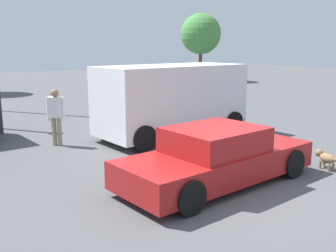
# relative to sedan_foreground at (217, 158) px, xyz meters

# --- Properties ---
(ground_plane) EXTENTS (80.00, 80.00, 0.00)m
(ground_plane) POSITION_rel_sedan_foreground_xyz_m (-0.01, -0.27, -0.57)
(ground_plane) COLOR #515154
(sedan_foreground) EXTENTS (4.70, 2.32, 1.23)m
(sedan_foreground) POSITION_rel_sedan_foreground_xyz_m (0.00, 0.00, 0.00)
(sedan_foreground) COLOR maroon
(sedan_foreground) RESTS_ON ground_plane
(dog) EXTENTS (0.30, 0.68, 0.43)m
(dog) POSITION_rel_sedan_foreground_xyz_m (2.83, -0.60, -0.29)
(dog) COLOR olive
(dog) RESTS_ON ground_plane
(van_white) EXTENTS (5.04, 2.72, 2.29)m
(van_white) POSITION_rel_sedan_foreground_xyz_m (1.57, 4.23, 0.66)
(van_white) COLOR white
(van_white) RESTS_ON ground_plane
(pedestrian) EXTENTS (0.45, 0.45, 1.66)m
(pedestrian) POSITION_rel_sedan_foreground_xyz_m (-1.94, 5.04, 0.42)
(pedestrian) COLOR gray
(pedestrian) RESTS_ON ground_plane
(tree_back_center) EXTENTS (3.29, 3.29, 5.48)m
(tree_back_center) POSITION_rel_sedan_foreground_xyz_m (14.52, 20.24, 3.24)
(tree_back_center) COLOR brown
(tree_back_center) RESTS_ON ground_plane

